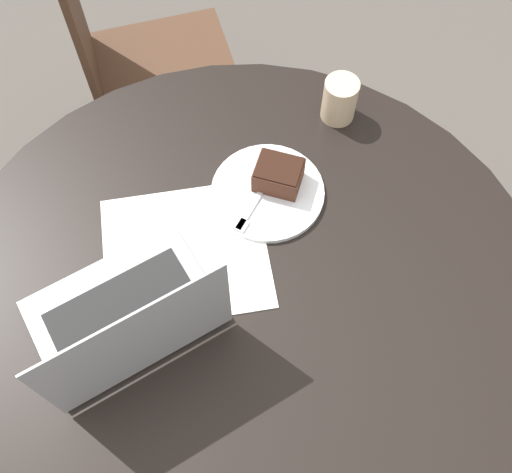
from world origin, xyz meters
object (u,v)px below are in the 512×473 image
Objects in this scene: chair at (136,62)px; coffee_glass at (340,100)px; laptop at (128,319)px; plate at (268,192)px.

coffee_glass is at bearing 35.91° from chair.
chair reaches higher than coffee_glass.
coffee_glass is 0.25× the size of laptop.
plate is at bearing 15.25° from chair.
coffee_glass is at bearing 19.51° from laptop.
chair is 4.29× the size of plate.
chair reaches higher than plate.
laptop is (-0.27, -0.58, -0.00)m from coffee_glass.
chair is at bearing 136.09° from plate.
chair is 2.52× the size of laptop.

